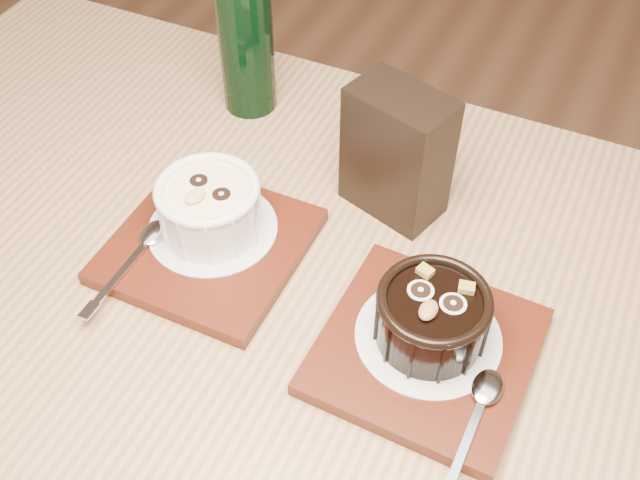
% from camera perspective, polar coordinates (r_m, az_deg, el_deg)
% --- Properties ---
extents(table, '(1.22, 0.82, 0.75)m').
position_cam_1_polar(table, '(0.76, -2.79, -11.05)').
color(table, olive).
rests_on(table, ground).
extents(tray_left, '(0.18, 0.18, 0.01)m').
position_cam_1_polar(tray_left, '(0.75, -8.50, -0.44)').
color(tray_left, '#4F1B0D').
rests_on(tray_left, table).
extents(doily_left, '(0.13, 0.13, 0.00)m').
position_cam_1_polar(doily_left, '(0.76, -8.17, 0.90)').
color(doily_left, silver).
rests_on(doily_left, tray_left).
extents(ramekin_white, '(0.10, 0.10, 0.06)m').
position_cam_1_polar(ramekin_white, '(0.73, -8.44, 2.62)').
color(ramekin_white, white).
rests_on(ramekin_white, doily_left).
extents(spoon_left, '(0.03, 0.13, 0.01)m').
position_cam_1_polar(spoon_left, '(0.74, -14.02, -1.24)').
color(spoon_left, silver).
rests_on(spoon_left, tray_left).
extents(tray_right, '(0.18, 0.18, 0.01)m').
position_cam_1_polar(tray_right, '(0.67, 8.07, -8.36)').
color(tray_right, '#4F1B0D').
rests_on(tray_right, table).
extents(doily_right, '(0.13, 0.13, 0.00)m').
position_cam_1_polar(doily_right, '(0.67, 8.24, -7.26)').
color(doily_right, silver).
rests_on(doily_right, tray_right).
extents(ramekin_dark, '(0.10, 0.10, 0.06)m').
position_cam_1_polar(ramekin_dark, '(0.65, 8.54, -5.66)').
color(ramekin_dark, black).
rests_on(ramekin_dark, doily_right).
extents(spoon_right, '(0.03, 0.13, 0.01)m').
position_cam_1_polar(spoon_right, '(0.63, 11.67, -13.36)').
color(spoon_right, silver).
rests_on(spoon_right, tray_right).
extents(condiment_stand, '(0.11, 0.09, 0.14)m').
position_cam_1_polar(condiment_stand, '(0.75, 5.88, 6.61)').
color(condiment_stand, black).
rests_on(condiment_stand, table).
extents(green_bottle, '(0.06, 0.06, 0.23)m').
position_cam_1_polar(green_bottle, '(0.88, -5.68, 15.06)').
color(green_bottle, black).
rests_on(green_bottle, table).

